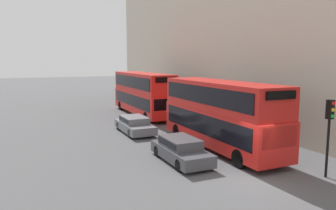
# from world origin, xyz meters

# --- Properties ---
(ground_plane) EXTENTS (200.00, 200.00, 0.00)m
(ground_plane) POSITION_xyz_m (0.00, 0.00, 0.00)
(ground_plane) COLOR #515154
(bus_leading) EXTENTS (2.59, 10.45, 4.22)m
(bus_leading) POSITION_xyz_m (1.60, 5.11, 2.33)
(bus_leading) COLOR red
(bus_leading) RESTS_ON ground
(bus_second_in_queue) EXTENTS (2.59, 11.42, 4.24)m
(bus_second_in_queue) POSITION_xyz_m (1.60, 19.08, 2.34)
(bus_second_in_queue) COLOR red
(bus_second_in_queue) RESTS_ON ground
(car_dark_sedan) EXTENTS (1.80, 4.44, 1.32)m
(car_dark_sedan) POSITION_xyz_m (-1.80, 3.69, 0.70)
(car_dark_sedan) COLOR #47474C
(car_dark_sedan) RESTS_ON ground
(car_hatchback) EXTENTS (1.89, 4.61, 1.25)m
(car_hatchback) POSITION_xyz_m (-1.80, 11.56, 0.67)
(car_hatchback) COLOR slate
(car_hatchback) RESTS_ON ground
(traffic_light) EXTENTS (0.30, 0.36, 3.71)m
(traffic_light) POSITION_xyz_m (3.41, -1.31, 2.67)
(traffic_light) COLOR black
(traffic_light) RESTS_ON ground
(pedestrian) EXTENTS (0.36, 0.36, 1.82)m
(pedestrian) POSITION_xyz_m (4.05, 19.53, 0.84)
(pedestrian) COLOR #26262D
(pedestrian) RESTS_ON ground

